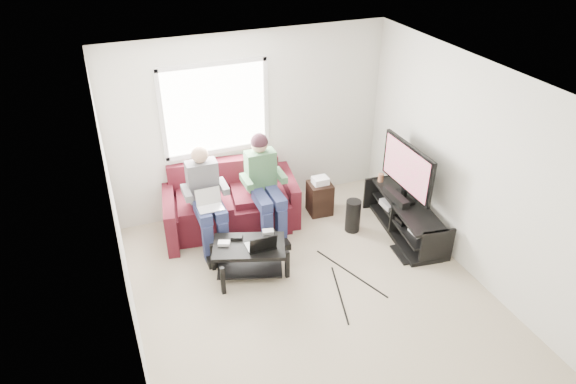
{
  "coord_description": "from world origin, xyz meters",
  "views": [
    {
      "loc": [
        -1.96,
        -4.16,
        4.21
      ],
      "look_at": [
        -0.09,
        0.6,
        1.12
      ],
      "focal_mm": 32.0,
      "sensor_mm": 36.0,
      "label": 1
    }
  ],
  "objects_px": {
    "tv": "(407,169)",
    "subwoofer": "(353,216)",
    "end_table": "(320,197)",
    "sofa": "(231,204)",
    "tv_stand": "(405,219)",
    "coffee_table": "(249,253)"
  },
  "relations": [
    {
      "from": "tv",
      "to": "subwoofer",
      "type": "height_order",
      "value": "tv"
    },
    {
      "from": "end_table",
      "to": "subwoofer",
      "type": "bearing_deg",
      "value": -67.81
    },
    {
      "from": "sofa",
      "to": "tv",
      "type": "distance_m",
      "value": 2.48
    },
    {
      "from": "tv",
      "to": "tv_stand",
      "type": "bearing_deg",
      "value": -88.53
    },
    {
      "from": "sofa",
      "to": "coffee_table",
      "type": "relative_size",
      "value": 2.0
    },
    {
      "from": "sofa",
      "to": "tv_stand",
      "type": "xyz_separation_m",
      "value": [
        2.18,
        -1.1,
        -0.1
      ]
    },
    {
      "from": "sofa",
      "to": "coffee_table",
      "type": "height_order",
      "value": "sofa"
    },
    {
      "from": "sofa",
      "to": "tv_stand",
      "type": "relative_size",
      "value": 1.28
    },
    {
      "from": "tv_stand",
      "to": "sofa",
      "type": "bearing_deg",
      "value": 153.25
    },
    {
      "from": "tv_stand",
      "to": "subwoofer",
      "type": "xyz_separation_m",
      "value": [
        -0.64,
        0.32,
        0.01
      ]
    },
    {
      "from": "coffee_table",
      "to": "tv_stand",
      "type": "relative_size",
      "value": 0.64
    },
    {
      "from": "tv_stand",
      "to": "tv",
      "type": "xyz_separation_m",
      "value": [
        -0.0,
        0.1,
        0.74
      ]
    },
    {
      "from": "end_table",
      "to": "sofa",
      "type": "bearing_deg",
      "value": 171.5
    },
    {
      "from": "sofa",
      "to": "coffee_table",
      "type": "xyz_separation_m",
      "value": [
        -0.09,
        -1.15,
        -0.0
      ]
    },
    {
      "from": "tv",
      "to": "subwoofer",
      "type": "bearing_deg",
      "value": 161.44
    },
    {
      "from": "tv_stand",
      "to": "subwoofer",
      "type": "distance_m",
      "value": 0.72
    },
    {
      "from": "sofa",
      "to": "end_table",
      "type": "xyz_separation_m",
      "value": [
        1.29,
        -0.19,
        -0.06
      ]
    },
    {
      "from": "coffee_table",
      "to": "subwoofer",
      "type": "distance_m",
      "value": 1.67
    },
    {
      "from": "coffee_table",
      "to": "tv",
      "type": "distance_m",
      "value": 2.36
    },
    {
      "from": "tv_stand",
      "to": "subwoofer",
      "type": "relative_size",
      "value": 3.29
    },
    {
      "from": "coffee_table",
      "to": "end_table",
      "type": "relative_size",
      "value": 1.7
    },
    {
      "from": "tv",
      "to": "subwoofer",
      "type": "relative_size",
      "value": 2.32
    }
  ]
}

